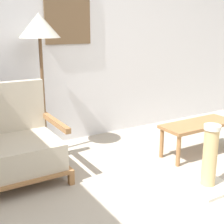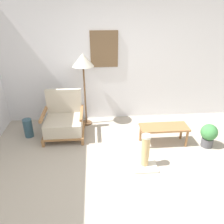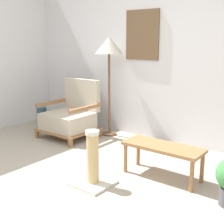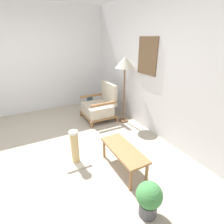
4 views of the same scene
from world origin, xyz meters
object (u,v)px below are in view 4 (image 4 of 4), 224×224
object	(u,v)px
vase	(90,103)
scratching_post	(75,152)
potted_plant	(149,198)
floor_lamp	(125,65)
coffee_table	(124,152)
armchair	(99,106)

from	to	relation	value
vase	scratching_post	size ratio (longest dim) A/B	0.64
potted_plant	vase	bearing A→B (deg)	169.54
vase	floor_lamp	bearing A→B (deg)	20.94
coffee_table	potted_plant	xyz separation A→B (m)	(0.79, -0.15, -0.06)
vase	coffee_table	bearing A→B (deg)	-10.27
vase	scratching_post	distance (m)	2.34
potted_plant	floor_lamp	bearing A→B (deg)	154.84
armchair	scratching_post	xyz separation A→B (m)	(1.38, -1.05, -0.11)
floor_lamp	coffee_table	distance (m)	1.98
armchair	scratching_post	distance (m)	1.74
coffee_table	scratching_post	world-z (taller)	scratching_post
coffee_table	vase	distance (m)	2.61
floor_lamp	scratching_post	world-z (taller)	floor_lamp
scratching_post	coffee_table	bearing A→B (deg)	51.58
scratching_post	armchair	bearing A→B (deg)	142.75
floor_lamp	potted_plant	xyz separation A→B (m)	(2.23, -1.05, -1.08)
armchair	potted_plant	world-z (taller)	armchair
coffee_table	vase	world-z (taller)	vase
floor_lamp	scratching_post	distance (m)	2.11
potted_plant	scratching_post	world-z (taller)	scratching_post
armchair	floor_lamp	xyz separation A→B (m)	(0.42, 0.45, 1.02)
vase	potted_plant	bearing A→B (deg)	-10.46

